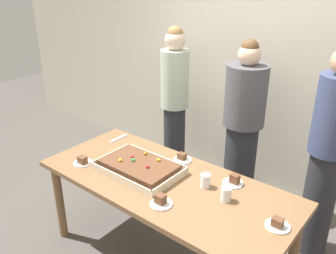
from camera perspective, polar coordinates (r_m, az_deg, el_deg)
The scene contains 14 objects.
interior_back_panel at distance 3.66m, azimuth 16.06°, elevation 12.48°, with size 8.00×0.12×3.00m, color beige.
party_table at distance 2.67m, azimuth -0.47°, elevation -10.14°, with size 1.94×0.85×0.75m.
sheet_cake at distance 2.72m, azimuth -4.71°, elevation -6.44°, with size 0.63×0.42×0.10m.
plated_slice_near_left at distance 2.36m, azimuth -1.16°, elevation -11.90°, with size 0.15×0.15×0.07m.
plated_slice_near_right at distance 2.88m, azimuth 2.31°, elevation -5.06°, with size 0.15×0.15×0.06m.
plated_slice_far_left at distance 2.90m, azimuth -13.59°, elevation -5.41°, with size 0.15×0.15×0.07m.
plated_slice_far_right at distance 2.28m, azimuth 17.23°, elevation -14.78°, with size 0.15×0.15×0.07m.
plated_slice_center_front at distance 2.61m, azimuth 10.55°, elevation -8.55°, with size 0.15×0.15×0.08m.
drink_cup_nearest at distance 2.42m, azimuth 9.34°, elevation -10.64°, with size 0.07×0.07×0.10m, color white.
drink_cup_middle at distance 2.54m, azimuth 6.07°, elevation -8.61°, with size 0.07×0.07×0.10m, color white.
cake_server_utensil at distance 3.27m, azimuth -7.98°, elevation -1.82°, with size 0.03×0.20×0.01m, color silver.
person_serving_front at distance 3.84m, azimuth 1.07°, elevation 4.41°, with size 0.30×0.30×1.67m.
person_green_shirt_behind at distance 3.37m, azimuth 11.97°, elevation 0.12°, with size 0.38×0.38×1.64m.
person_striped_tie_right at distance 2.91m, azimuth 24.44°, elevation -3.65°, with size 0.31×0.31×1.74m.
Camera 1 is at (1.42, -1.71, 2.15)m, focal length 37.83 mm.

